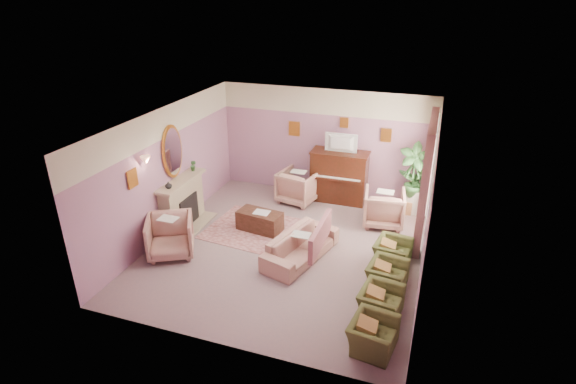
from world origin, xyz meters
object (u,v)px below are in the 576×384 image
(floral_armchair_front, at_px, (170,234))
(side_table, at_px, (414,198))
(floral_armchair_left, at_px, (298,185))
(olive_chair_b, at_px, (381,298))
(olive_chair_d, at_px, (393,249))
(coffee_table, at_px, (260,221))
(television, at_px, (340,142))
(olive_chair_a, at_px, (373,330))
(piano, at_px, (339,177))
(olive_chair_c, at_px, (387,271))
(floral_armchair_right, at_px, (384,206))
(sofa, at_px, (301,241))

(floral_armchair_front, xyz_separation_m, side_table, (4.57, 3.62, -0.12))
(floral_armchair_left, relative_size, floral_armchair_front, 1.00)
(olive_chair_b, xyz_separation_m, olive_chair_d, (0.00, 1.64, 0.00))
(coffee_table, relative_size, olive_chair_b, 1.32)
(television, bearing_deg, coffee_table, -122.74)
(floral_armchair_left, height_order, olive_chair_d, floral_armchair_left)
(olive_chair_a, xyz_separation_m, olive_chair_d, (0.00, 2.46, 0.00))
(piano, relative_size, television, 1.75)
(television, relative_size, olive_chair_c, 1.05)
(floral_armchair_right, bearing_deg, olive_chair_c, -80.53)
(floral_armchair_right, xyz_separation_m, side_table, (0.61, 0.90, -0.12))
(floral_armchair_right, distance_m, olive_chair_d, 1.65)
(sofa, bearing_deg, olive_chair_b, -34.70)
(olive_chair_c, height_order, olive_chair_d, same)
(floral_armchair_left, distance_m, olive_chair_a, 5.29)
(piano, xyz_separation_m, floral_armchair_front, (-2.68, -3.66, -0.18))
(sofa, relative_size, olive_chair_a, 2.48)
(piano, relative_size, floral_armchair_front, 1.50)
(olive_chair_b, bearing_deg, olive_chair_d, 90.00)
(olive_chair_a, distance_m, olive_chair_d, 2.46)
(floral_armchair_front, distance_m, olive_chair_d, 4.51)
(sofa, distance_m, olive_chair_c, 1.84)
(piano, height_order, side_table, piano)
(side_table, bearing_deg, coffee_table, -147.14)
(sofa, bearing_deg, television, 87.88)
(olive_chair_c, bearing_deg, side_table, 86.43)
(piano, relative_size, olive_chair_d, 1.84)
(coffee_table, xyz_separation_m, floral_armchair_left, (0.37, 1.71, 0.24))
(olive_chair_c, bearing_deg, television, 117.06)
(sofa, xyz_separation_m, floral_armchair_left, (-0.85, 2.51, 0.09))
(floral_armchair_right, bearing_deg, side_table, 55.81)
(television, bearing_deg, olive_chair_c, -62.94)
(floral_armchair_right, bearing_deg, coffee_table, -155.60)
(floral_armchair_right, bearing_deg, olive_chair_b, -82.90)
(coffee_table, relative_size, olive_chair_a, 1.32)
(olive_chair_c, bearing_deg, coffee_table, 157.88)
(sofa, height_order, floral_armchair_right, floral_armchair_right)
(olive_chair_d, bearing_deg, piano, 123.68)
(coffee_table, bearing_deg, olive_chair_d, -7.66)
(piano, xyz_separation_m, coffee_table, (-1.33, -2.12, -0.43))
(television, xyz_separation_m, floral_armchair_left, (-0.96, -0.36, -1.13))
(television, distance_m, floral_armchair_right, 1.93)
(olive_chair_c, bearing_deg, floral_armchair_right, 99.47)
(olive_chair_a, relative_size, olive_chair_d, 1.00)
(sofa, relative_size, side_table, 2.69)
(olive_chair_b, bearing_deg, floral_armchair_left, 125.15)
(sofa, bearing_deg, olive_chair_c, -13.19)
(coffee_table, bearing_deg, piano, 57.88)
(floral_armchair_left, relative_size, olive_chair_d, 1.23)
(coffee_table, height_order, olive_chair_c, olive_chair_c)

